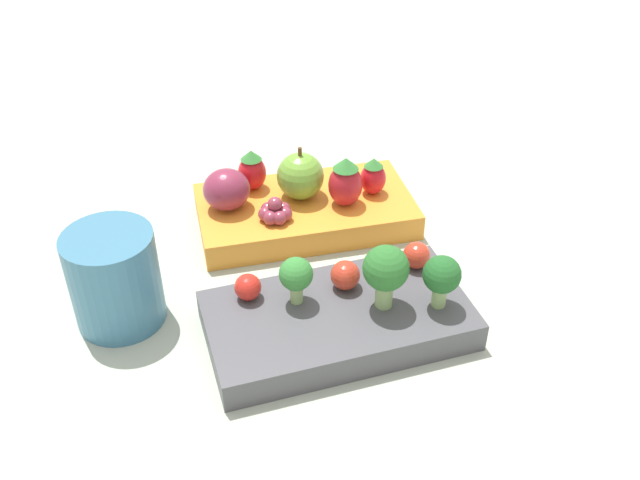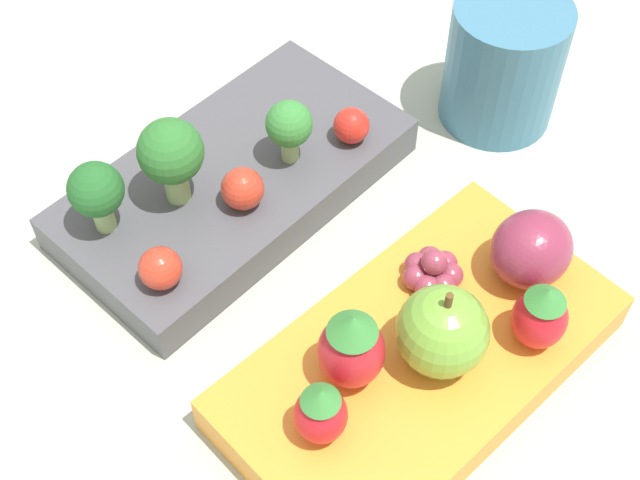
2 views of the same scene
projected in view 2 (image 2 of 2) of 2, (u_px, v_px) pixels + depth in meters
ground_plane at (332, 269)px, 0.53m from camera, size 4.00×4.00×0.00m
bento_box_savoury at (235, 182)px, 0.56m from camera, size 0.23×0.13×0.03m
bento_box_fruit at (419, 361)px, 0.48m from camera, size 0.22×0.12×0.03m
broccoli_floret_0 at (289, 126)px, 0.53m from camera, size 0.03×0.03×0.04m
broccoli_floret_1 at (171, 154)px, 0.50m from camera, size 0.04×0.04×0.06m
broccoli_floret_2 at (96, 192)px, 0.49m from camera, size 0.03×0.03×0.05m
cherry_tomato_0 at (160, 268)px, 0.48m from camera, size 0.02×0.02×0.02m
cherry_tomato_1 at (351, 126)px, 0.55m from camera, size 0.02×0.02×0.02m
cherry_tomato_2 at (243, 189)px, 0.52m from camera, size 0.03×0.03×0.03m
apple at (442, 331)px, 0.44m from camera, size 0.05×0.05×0.06m
strawberry_0 at (351, 348)px, 0.44m from camera, size 0.03×0.03×0.05m
strawberry_1 at (540, 316)px, 0.45m from camera, size 0.03×0.03×0.04m
strawberry_2 at (321, 412)px, 0.42m from camera, size 0.03×0.03×0.04m
plum at (531, 249)px, 0.48m from camera, size 0.05×0.04×0.04m
grape_cluster at (433, 272)px, 0.49m from camera, size 0.03×0.03×0.02m
drinking_cup at (504, 64)px, 0.58m from camera, size 0.08×0.08×0.09m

